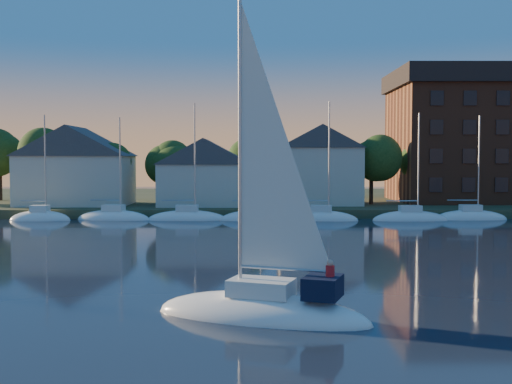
{
  "coord_description": "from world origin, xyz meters",
  "views": [
    {
      "loc": [
        -0.03,
        -20.86,
        6.76
      ],
      "look_at": [
        0.05,
        22.0,
        4.48
      ],
      "focal_mm": 45.0,
      "sensor_mm": 36.0,
      "label": 1
    }
  ],
  "objects_px": {
    "clubhouse_centre": "(206,171)",
    "clubhouse_east": "(319,164)",
    "clubhouse_west": "(76,165)",
    "hero_sailboat": "(265,304)",
    "condo_block": "(509,135)"
  },
  "relations": [
    {
      "from": "clubhouse_east",
      "to": "hero_sailboat",
      "type": "distance_m",
      "value": 53.96
    },
    {
      "from": "hero_sailboat",
      "to": "clubhouse_west",
      "type": "bearing_deg",
      "value": -47.33
    },
    {
      "from": "clubhouse_east",
      "to": "hero_sailboat",
      "type": "xyz_separation_m",
      "value": [
        -7.61,
        -53.15,
        -5.39
      ]
    },
    {
      "from": "clubhouse_centre",
      "to": "condo_block",
      "type": "distance_m",
      "value": 41.05
    },
    {
      "from": "clubhouse_west",
      "to": "clubhouse_east",
      "type": "distance_m",
      "value": 30.02
    },
    {
      "from": "clubhouse_west",
      "to": "hero_sailboat",
      "type": "height_order",
      "value": "hero_sailboat"
    },
    {
      "from": "clubhouse_west",
      "to": "condo_block",
      "type": "bearing_deg",
      "value": 7.07
    },
    {
      "from": "clubhouse_east",
      "to": "clubhouse_centre",
      "type": "bearing_deg",
      "value": -171.87
    },
    {
      "from": "clubhouse_centre",
      "to": "clubhouse_east",
      "type": "distance_m",
      "value": 14.17
    },
    {
      "from": "condo_block",
      "to": "hero_sailboat",
      "type": "bearing_deg",
      "value": -119.63
    },
    {
      "from": "clubhouse_west",
      "to": "condo_block",
      "type": "xyz_separation_m",
      "value": [
        56.0,
        6.95,
        3.86
      ]
    },
    {
      "from": "condo_block",
      "to": "clubhouse_centre",
      "type": "bearing_deg",
      "value": -168.76
    },
    {
      "from": "clubhouse_east",
      "to": "condo_block",
      "type": "height_order",
      "value": "condo_block"
    },
    {
      "from": "clubhouse_east",
      "to": "condo_block",
      "type": "relative_size",
      "value": 0.34
    },
    {
      "from": "clubhouse_centre",
      "to": "hero_sailboat",
      "type": "xyz_separation_m",
      "value": [
        6.39,
        -51.15,
        -4.53
      ]
    }
  ]
}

